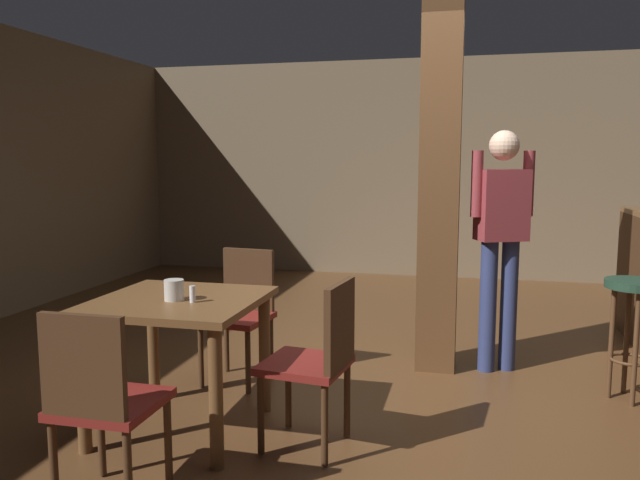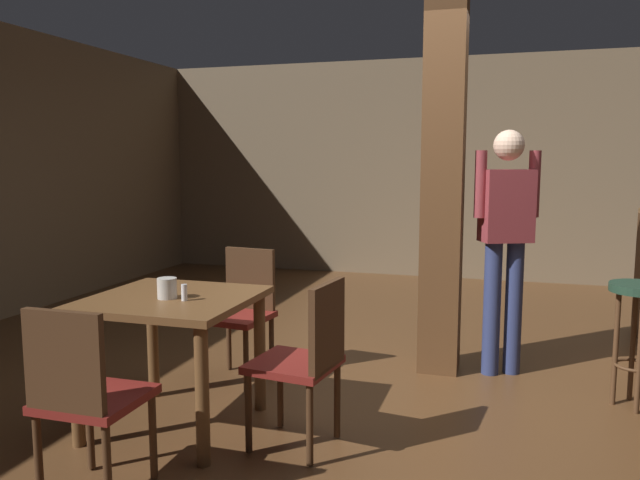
{
  "view_description": "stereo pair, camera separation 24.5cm",
  "coord_description": "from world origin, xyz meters",
  "px_view_note": "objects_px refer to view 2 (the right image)",
  "views": [
    {
      "loc": [
        0.42,
        -3.72,
        1.51
      ],
      "look_at": [
        -0.56,
        0.34,
        0.98
      ],
      "focal_mm": 35.0,
      "sensor_mm": 36.0,
      "label": 1
    },
    {
      "loc": [
        0.66,
        -3.66,
        1.51
      ],
      "look_at": [
        -0.56,
        0.34,
        0.98
      ],
      "focal_mm": 35.0,
      "sensor_mm": 36.0,
      "label": 2
    }
  ],
  "objects_px": {
    "napkin_cup": "(167,288)",
    "salt_shaker": "(184,293)",
    "standing_person": "(506,234)",
    "dining_table": "(173,320)",
    "chair_south": "(84,393)",
    "chair_north": "(242,307)",
    "bar_stool_near": "(638,315)",
    "chair_east": "(307,356)"
  },
  "relations": [
    {
      "from": "napkin_cup",
      "to": "salt_shaker",
      "type": "bearing_deg",
      "value": -11.62
    },
    {
      "from": "standing_person",
      "to": "dining_table",
      "type": "bearing_deg",
      "value": -140.07
    },
    {
      "from": "chair_south",
      "to": "standing_person",
      "type": "distance_m",
      "value": 2.92
    },
    {
      "from": "chair_north",
      "to": "bar_stool_near",
      "type": "xyz_separation_m",
      "value": [
        2.52,
        0.23,
        0.07
      ]
    },
    {
      "from": "napkin_cup",
      "to": "standing_person",
      "type": "relative_size",
      "value": 0.07
    },
    {
      "from": "chair_south",
      "to": "standing_person",
      "type": "xyz_separation_m",
      "value": [
        1.72,
        2.3,
        0.5
      ]
    },
    {
      "from": "chair_north",
      "to": "napkin_cup",
      "type": "xyz_separation_m",
      "value": [
        -0.03,
        -0.92,
        0.31
      ]
    },
    {
      "from": "chair_east",
      "to": "napkin_cup",
      "type": "distance_m",
      "value": 0.86
    },
    {
      "from": "standing_person",
      "to": "bar_stool_near",
      "type": "relative_size",
      "value": 2.23
    },
    {
      "from": "chair_east",
      "to": "salt_shaker",
      "type": "bearing_deg",
      "value": -176.9
    },
    {
      "from": "dining_table",
      "to": "chair_north",
      "type": "height_order",
      "value": "chair_north"
    },
    {
      "from": "bar_stool_near",
      "to": "standing_person",
      "type": "bearing_deg",
      "value": 153.93
    },
    {
      "from": "chair_east",
      "to": "bar_stool_near",
      "type": "distance_m",
      "value": 2.09
    },
    {
      "from": "standing_person",
      "to": "chair_south",
      "type": "bearing_deg",
      "value": -126.86
    },
    {
      "from": "bar_stool_near",
      "to": "chair_east",
      "type": "bearing_deg",
      "value": -147.14
    },
    {
      "from": "chair_east",
      "to": "salt_shaker",
      "type": "height_order",
      "value": "chair_east"
    },
    {
      "from": "napkin_cup",
      "to": "standing_person",
      "type": "xyz_separation_m",
      "value": [
        1.76,
        1.53,
        0.19
      ]
    },
    {
      "from": "dining_table",
      "to": "chair_south",
      "type": "bearing_deg",
      "value": -87.29
    },
    {
      "from": "chair_east",
      "to": "napkin_cup",
      "type": "height_order",
      "value": "chair_east"
    },
    {
      "from": "chair_east",
      "to": "bar_stool_near",
      "type": "xyz_separation_m",
      "value": [
        1.75,
        1.13,
        0.07
      ]
    },
    {
      "from": "chair_east",
      "to": "chair_north",
      "type": "xyz_separation_m",
      "value": [
        -0.77,
        0.9,
        0.0
      ]
    },
    {
      "from": "chair_south",
      "to": "chair_north",
      "type": "bearing_deg",
      "value": 90.08
    },
    {
      "from": "chair_south",
      "to": "chair_north",
      "type": "relative_size",
      "value": 1.0
    },
    {
      "from": "chair_north",
      "to": "chair_south",
      "type": "bearing_deg",
      "value": -89.92
    },
    {
      "from": "bar_stool_near",
      "to": "napkin_cup",
      "type": "bearing_deg",
      "value": -155.87
    },
    {
      "from": "chair_south",
      "to": "bar_stool_near",
      "type": "distance_m",
      "value": 3.16
    },
    {
      "from": "napkin_cup",
      "to": "bar_stool_near",
      "type": "distance_m",
      "value": 2.81
    },
    {
      "from": "dining_table",
      "to": "napkin_cup",
      "type": "bearing_deg",
      "value": -85.9
    },
    {
      "from": "chair_north",
      "to": "dining_table",
      "type": "bearing_deg",
      "value": -92.44
    },
    {
      "from": "napkin_cup",
      "to": "chair_east",
      "type": "bearing_deg",
      "value": 0.89
    },
    {
      "from": "chair_south",
      "to": "chair_north",
      "type": "distance_m",
      "value": 1.68
    },
    {
      "from": "dining_table",
      "to": "salt_shaker",
      "type": "distance_m",
      "value": 0.24
    },
    {
      "from": "chair_east",
      "to": "chair_north",
      "type": "bearing_deg",
      "value": 130.42
    },
    {
      "from": "chair_east",
      "to": "napkin_cup",
      "type": "xyz_separation_m",
      "value": [
        -0.8,
        -0.01,
        0.31
      ]
    },
    {
      "from": "chair_east",
      "to": "chair_north",
      "type": "distance_m",
      "value": 1.19
    },
    {
      "from": "dining_table",
      "to": "chair_east",
      "type": "height_order",
      "value": "chair_east"
    },
    {
      "from": "dining_table",
      "to": "chair_south",
      "type": "distance_m",
      "value": 0.83
    },
    {
      "from": "chair_east",
      "to": "bar_stool_near",
      "type": "height_order",
      "value": "chair_east"
    },
    {
      "from": "dining_table",
      "to": "standing_person",
      "type": "relative_size",
      "value": 0.51
    },
    {
      "from": "dining_table",
      "to": "napkin_cup",
      "type": "height_order",
      "value": "napkin_cup"
    },
    {
      "from": "chair_north",
      "to": "salt_shaker",
      "type": "bearing_deg",
      "value": -84.74
    },
    {
      "from": "dining_table",
      "to": "standing_person",
      "type": "bearing_deg",
      "value": 39.93
    }
  ]
}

